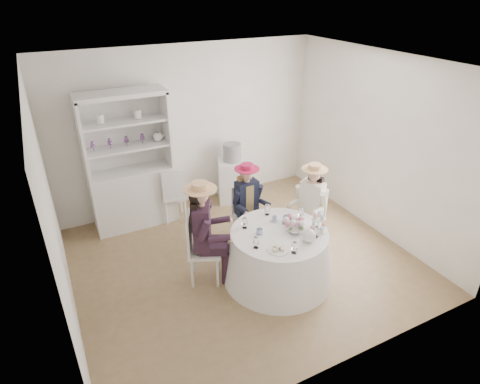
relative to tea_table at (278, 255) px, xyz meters
name	(u,v)px	position (x,y,z in m)	size (l,w,h in m)	color
ground	(243,260)	(-0.24, 0.53, -0.35)	(4.50, 4.50, 0.00)	brown
ceiling	(244,65)	(-0.24, 0.53, 2.35)	(4.50, 4.50, 0.00)	white
wall_back	(188,128)	(-0.24, 2.53, 1.00)	(4.50, 4.50, 0.00)	silver
wall_front	(348,262)	(-0.24, -1.47, 1.00)	(4.50, 4.50, 0.00)	silver
wall_left	(52,216)	(-2.49, 0.53, 1.00)	(4.50, 4.50, 0.00)	silver
wall_right	(377,145)	(2.01, 0.53, 1.00)	(4.50, 4.50, 0.00)	silver
tea_table	(278,255)	(0.00, 0.00, 0.00)	(1.44, 1.44, 0.71)	white
hutch	(132,180)	(-1.33, 2.22, 0.41)	(1.43, 0.89, 2.15)	silver
side_table	(232,180)	(0.41, 2.22, 0.03)	(0.49, 0.49, 0.76)	silver
hatbox	(232,152)	(0.41, 2.22, 0.56)	(0.31, 0.31, 0.31)	black
guest_left	(204,228)	(-0.86, 0.39, 0.45)	(0.60, 0.55, 1.43)	silver
guest_mid	(247,199)	(0.04, 0.95, 0.36)	(0.46, 0.48, 1.26)	silver
guest_right	(311,201)	(0.82, 0.47, 0.37)	(0.55, 0.50, 1.29)	silver
spare_chair	(173,193)	(-0.75, 2.00, 0.15)	(0.43, 0.43, 0.94)	silver
teacup_a	(260,232)	(-0.24, 0.08, 0.39)	(0.09, 0.09, 0.07)	white
teacup_b	(274,219)	(0.08, 0.25, 0.39)	(0.07, 0.07, 0.07)	white
teacup_c	(286,219)	(0.21, 0.18, 0.40)	(0.09, 0.09, 0.07)	white
flower_bowl	(295,230)	(0.18, -0.08, 0.39)	(0.22, 0.22, 0.06)	white
flower_arrangement	(294,222)	(0.21, 0.00, 0.46)	(0.21, 0.21, 0.08)	#D06891
table_teapot	(309,236)	(0.22, -0.32, 0.44)	(0.24, 0.17, 0.18)	white
sandwich_plate	(278,249)	(-0.21, -0.31, 0.37)	(0.26, 0.26, 0.06)	white
cupcake_stand	(318,224)	(0.47, -0.17, 0.45)	(0.25, 0.25, 0.24)	white
stemware_set	(280,227)	(0.00, 0.00, 0.43)	(0.93, 0.97, 0.15)	white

